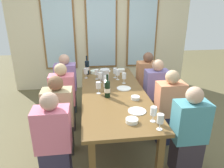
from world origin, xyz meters
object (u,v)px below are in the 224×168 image
object	(u,v)px
seated_person_7	(189,134)
wine_glass_8	(106,84)
wine_glass_6	(106,80)
wine_glass_10	(86,72)
wine_glass_9	(124,76)
seated_person_2	(63,99)
wine_glass_0	(97,72)
seated_person_0	(59,118)
wine_glass_3	(160,119)
wine_bottle_1	(87,67)
seated_person_4	(66,85)
tasting_bowl_3	(135,98)
seated_person_5	(147,82)
seated_person_6	(54,142)
tasting_bowl_2	(94,72)
wine_glass_4	(154,112)
seated_person_1	(169,109)
white_plate_0	(137,111)
seated_person_3	(156,93)
wine_glass_7	(98,86)
white_plate_2	(124,88)
white_plate_1	(105,71)
wine_glass_1	(118,73)
wine_glass_2	(115,71)
wine_glass_5	(100,76)
metal_pitcher	(105,75)
tasting_bowl_1	(121,70)
wine_bottle_0	(107,89)
dining_table	(113,96)

from	to	relation	value
seated_person_7	wine_glass_8	bearing A→B (deg)	135.05
wine_glass_6	wine_glass_10	size ratio (longest dim) A/B	1.00
wine_glass_9	seated_person_2	bearing A→B (deg)	-178.16
wine_glass_0	seated_person_0	world-z (taller)	seated_person_0
wine_glass_3	seated_person_0	xyz separation A→B (m)	(-1.09, 0.74, -0.33)
wine_bottle_1	seated_person_2	size ratio (longest dim) A/B	0.30
wine_glass_0	seated_person_4	bearing A→B (deg)	149.25
wine_bottle_1	tasting_bowl_3	distance (m)	1.33
seated_person_5	wine_glass_0	bearing A→B (deg)	-162.91
tasting_bowl_3	seated_person_6	world-z (taller)	seated_person_6
tasting_bowl_2	wine_glass_4	world-z (taller)	wine_glass_4
wine_glass_3	wine_glass_10	world-z (taller)	same
wine_glass_3	seated_person_1	size ratio (longest dim) A/B	0.16
wine_glass_4	white_plate_0	bearing A→B (deg)	115.90
wine_glass_10	seated_person_3	distance (m)	1.24
tasting_bowl_3	wine_glass_4	distance (m)	0.58
wine_glass_7	seated_person_5	distance (m)	1.38
white_plate_2	seated_person_0	bearing A→B (deg)	-157.42
wine_glass_10	white_plate_1	bearing A→B (deg)	44.18
white_plate_0	wine_bottle_1	distance (m)	1.61
tasting_bowl_3	seated_person_5	distance (m)	1.30
wine_glass_1	wine_glass_10	world-z (taller)	same
wine_glass_10	seated_person_7	distance (m)	1.92
wine_glass_6	seated_person_3	distance (m)	0.93
wine_glass_10	seated_person_5	size ratio (longest dim) A/B	0.16
wine_glass_2	white_plate_2	bearing A→B (deg)	-83.04
wine_glass_9	wine_glass_5	bearing A→B (deg)	168.75
wine_glass_2	wine_glass_8	xyz separation A→B (m)	(-0.21, -0.59, 0.00)
seated_person_0	seated_person_6	distance (m)	0.52
wine_glass_5	wine_glass_7	size ratio (longest dim) A/B	1.00
wine_glass_3	seated_person_7	bearing A→B (deg)	22.51
wine_bottle_1	seated_person_3	bearing A→B (deg)	-25.53
metal_pitcher	wine_glass_4	xyz separation A→B (m)	(0.39, -1.38, 0.02)
seated_person_5	seated_person_6	xyz separation A→B (m)	(-1.52, -1.68, 0.00)
wine_glass_3	wine_glass_8	world-z (taller)	same
seated_person_2	seated_person_5	size ratio (longest dim) A/B	1.00
tasting_bowl_1	wine_glass_5	size ratio (longest dim) A/B	0.83
wine_bottle_0	wine_bottle_1	distance (m)	1.08
wine_bottle_0	seated_person_1	bearing A→B (deg)	-4.83
wine_bottle_0	wine_glass_8	size ratio (longest dim) A/B	1.85
seated_person_2	seated_person_4	distance (m)	0.62
dining_table	white_plate_1	distance (m)	0.99
wine_bottle_1	wine_glass_4	bearing A→B (deg)	-68.74
tasting_bowl_1	tasting_bowl_3	xyz separation A→B (m)	(-0.02, -1.24, -0.00)
seated_person_0	seated_person_2	distance (m)	0.58
tasting_bowl_1	seated_person_0	bearing A→B (deg)	-129.89
wine_glass_9	wine_glass_10	xyz separation A→B (m)	(-0.60, 0.33, -0.00)
wine_glass_2	wine_glass_3	distance (m)	1.65
white_plate_0	wine_glass_6	xyz separation A→B (m)	(-0.29, 0.84, 0.11)
wine_glass_0	wine_glass_6	world-z (taller)	same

